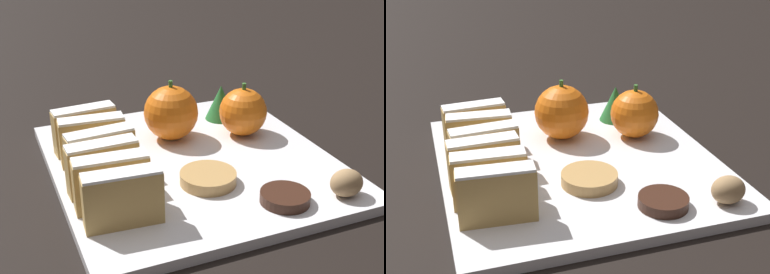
# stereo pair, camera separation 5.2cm
# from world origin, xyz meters

# --- Properties ---
(ground_plane) EXTENTS (6.00, 6.00, 0.00)m
(ground_plane) POSITION_xyz_m (0.00, 0.00, 0.00)
(ground_plane) COLOR black
(serving_platter) EXTENTS (0.32, 0.34, 0.01)m
(serving_platter) POSITION_xyz_m (0.00, 0.00, 0.01)
(serving_platter) COLOR white
(serving_platter) RESTS_ON ground_plane
(stollen_slice_front) EXTENTS (0.08, 0.03, 0.06)m
(stollen_slice_front) POSITION_xyz_m (-0.11, -0.10, 0.04)
(stollen_slice_front) COLOR tan
(stollen_slice_front) RESTS_ON serving_platter
(stollen_slice_second) EXTENTS (0.08, 0.03, 0.06)m
(stollen_slice_second) POSITION_xyz_m (-0.12, -0.07, 0.04)
(stollen_slice_second) COLOR tan
(stollen_slice_second) RESTS_ON serving_platter
(stollen_slice_third) EXTENTS (0.08, 0.02, 0.06)m
(stollen_slice_third) POSITION_xyz_m (-0.12, -0.03, 0.04)
(stollen_slice_third) COLOR tan
(stollen_slice_third) RESTS_ON serving_platter
(stollen_slice_fourth) EXTENTS (0.08, 0.03, 0.06)m
(stollen_slice_fourth) POSITION_xyz_m (-0.11, 0.00, 0.04)
(stollen_slice_fourth) COLOR tan
(stollen_slice_fourth) RESTS_ON serving_platter
(stollen_slice_fifth) EXTENTS (0.08, 0.03, 0.06)m
(stollen_slice_fifth) POSITION_xyz_m (-0.11, 0.04, 0.04)
(stollen_slice_fifth) COLOR tan
(stollen_slice_fifth) RESTS_ON serving_platter
(stollen_slice_sixth) EXTENTS (0.08, 0.03, 0.06)m
(stollen_slice_sixth) POSITION_xyz_m (-0.11, 0.08, 0.04)
(stollen_slice_sixth) COLOR tan
(stollen_slice_sixth) RESTS_ON serving_platter
(orange_near) EXTENTS (0.07, 0.07, 0.08)m
(orange_near) POSITION_xyz_m (0.00, 0.07, 0.05)
(orange_near) COLOR orange
(orange_near) RESTS_ON serving_platter
(orange_far) EXTENTS (0.06, 0.06, 0.07)m
(orange_far) POSITION_xyz_m (0.09, 0.04, 0.04)
(orange_far) COLOR orange
(orange_far) RESTS_ON serving_platter
(walnut) EXTENTS (0.04, 0.03, 0.03)m
(walnut) POSITION_xyz_m (0.12, -0.14, 0.03)
(walnut) COLOR #9E7A51
(walnut) RESTS_ON serving_platter
(chocolate_cookie) EXTENTS (0.05, 0.05, 0.01)m
(chocolate_cookie) POSITION_xyz_m (0.05, -0.13, 0.02)
(chocolate_cookie) COLOR #381E14
(chocolate_cookie) RESTS_ON serving_platter
(gingerbread_cookie) EXTENTS (0.06, 0.06, 0.01)m
(gingerbread_cookie) POSITION_xyz_m (-0.01, -0.06, 0.02)
(gingerbread_cookie) COLOR tan
(gingerbread_cookie) RESTS_ON serving_platter
(evergreen_sprig) EXTENTS (0.04, 0.04, 0.05)m
(evergreen_sprig) POSITION_xyz_m (0.09, 0.10, 0.04)
(evergreen_sprig) COLOR #23662D
(evergreen_sprig) RESTS_ON serving_platter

